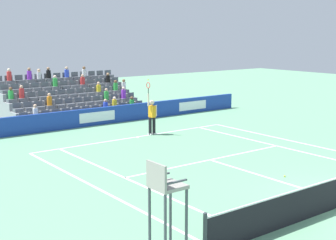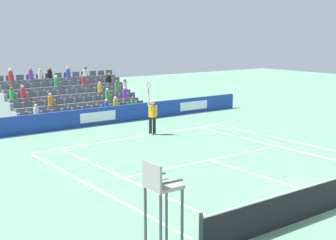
{
  "view_description": "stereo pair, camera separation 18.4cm",
  "coord_description": "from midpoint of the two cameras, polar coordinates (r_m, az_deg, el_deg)",
  "views": [
    {
      "loc": [
        13.02,
        7.93,
        5.17
      ],
      "look_at": [
        -0.5,
        -9.91,
        1.1
      ],
      "focal_mm": 51.99,
      "sensor_mm": 36.0,
      "label": 1
    },
    {
      "loc": [
        12.87,
        8.04,
        5.17
      ],
      "look_at": [
        -0.5,
        -9.91,
        1.1
      ],
      "focal_mm": 51.99,
      "sensor_mm": 36.0,
      "label": 2
    }
  ],
  "objects": [
    {
      "name": "line_centre_mark",
      "position": [
        24.19,
        -3.85,
        -2.04
      ],
      "size": [
        0.1,
        0.2,
        0.01
      ],
      "primitive_type": "cube",
      "color": "white",
      "rests_on": "ground"
    },
    {
      "name": "line_service",
      "position": [
        20.03,
        4.68,
        -4.67
      ],
      "size": [
        8.23,
        0.1,
        0.01
      ],
      "primitive_type": "cube",
      "color": "white",
      "rests_on": "ground"
    },
    {
      "name": "line_centre_service",
      "position": [
        17.87,
        11.58,
        -6.71
      ],
      "size": [
        0.1,
        6.4,
        0.01
      ],
      "primitive_type": "cube",
      "color": "white",
      "rests_on": "ground"
    },
    {
      "name": "line_doubles_sideline_left",
      "position": [
        16.63,
        -8.61,
        -7.92
      ],
      "size": [
        0.1,
        11.89,
        0.01
      ],
      "primitive_type": "cube",
      "color": "white",
      "rests_on": "ground"
    },
    {
      "name": "line_singles_sideline_right",
      "position": [
        22.62,
        13.27,
        -3.17
      ],
      "size": [
        0.1,
        11.89,
        0.01
      ],
      "primitive_type": "cube",
      "color": "white",
      "rests_on": "ground"
    },
    {
      "name": "tennis_player",
      "position": [
        24.64,
        -2.11,
        0.54
      ],
      "size": [
        0.53,
        0.36,
        2.85
      ],
      "color": "black",
      "rests_on": "ground"
    },
    {
      "name": "umpire_chair",
      "position": [
        11.07,
        -0.81,
        -8.94
      ],
      "size": [
        0.7,
        0.7,
        2.34
      ],
      "color": "#474C54",
      "rests_on": "ground"
    },
    {
      "name": "line_doubles_sideline_right",
      "position": [
        23.67,
        15.39,
        -2.67
      ],
      "size": [
        0.1,
        11.89,
        0.01
      ],
      "primitive_type": "cube",
      "color": "white",
      "rests_on": "ground"
    },
    {
      "name": "loose_tennis_ball",
      "position": [
        18.13,
        13.24,
        -6.43
      ],
      "size": [
        0.07,
        0.07,
        0.07
      ],
      "primitive_type": "sphere",
      "color": "#D1E533",
      "rests_on": "ground"
    },
    {
      "name": "sponsor_barrier",
      "position": [
        27.57,
        -8.57,
        0.42
      ],
      "size": [
        20.89,
        0.22,
        0.98
      ],
      "color": "#193899",
      "rests_on": "ground"
    },
    {
      "name": "line_baseline",
      "position": [
        24.28,
        -3.98,
        -2.0
      ],
      "size": [
        10.97,
        0.1,
        0.01
      ],
      "primitive_type": "cube",
      "color": "white",
      "rests_on": "ground"
    },
    {
      "name": "line_singles_sideline_left",
      "position": [
        17.28,
        -4.6,
        -7.12
      ],
      "size": [
        0.1,
        11.89,
        0.01
      ],
      "primitive_type": "cube",
      "color": "white",
      "rests_on": "ground"
    },
    {
      "name": "stadium_stand",
      "position": [
        30.67,
        -11.78,
        1.95
      ],
      "size": [
        8.06,
        4.75,
        3.04
      ],
      "color": "gray",
      "rests_on": "ground"
    }
  ]
}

